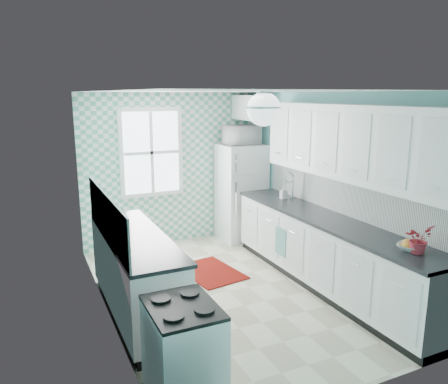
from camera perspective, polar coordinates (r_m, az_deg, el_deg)
name	(u,v)px	position (r m, az deg, el deg)	size (l,w,h in m)	color
floor	(229,292)	(5.74, 0.62, -12.93)	(3.00, 4.40, 0.02)	beige
ceiling	(229,90)	(5.17, 0.69, 13.12)	(3.00, 4.40, 0.02)	white
wall_back	(172,169)	(7.33, -6.86, 3.01)	(3.00, 0.02, 2.50)	#6ABDBA
wall_front	(353,256)	(3.54, 16.49, -8.02)	(3.00, 0.02, 2.50)	#6ABDBA
wall_left	(103,210)	(4.87, -15.57, -2.29)	(0.02, 4.40, 2.50)	#6ABDBA
wall_right	(329,186)	(6.11, 13.53, 0.81)	(0.02, 4.40, 2.50)	#6ABDBA
accent_wall	(172,169)	(7.31, -6.81, 2.99)	(3.00, 0.01, 2.50)	#5EB091
window	(151,153)	(7.14, -9.47, 5.11)	(1.04, 0.05, 1.44)	white
backsplash_right	(347,196)	(5.81, 15.77, -0.49)	(0.02, 3.60, 0.51)	white
backsplash_left	(106,216)	(4.82, -15.13, -3.11)	(0.02, 2.15, 0.51)	white
upper_cabinets_right	(352,143)	(5.44, 16.35, 6.16)	(0.33, 3.20, 0.90)	white
upper_cabinet_fridge	(252,108)	(7.40, 3.66, 10.95)	(0.40, 0.74, 0.40)	white
ceiling_light	(264,109)	(4.47, 5.21, 10.75)	(0.34, 0.34, 0.35)	silver
base_cabinets_right	(326,254)	(5.84, 13.16, -7.90)	(0.60, 3.60, 0.90)	white
countertop_right	(327,219)	(5.69, 13.28, -3.49)	(0.63, 3.60, 0.04)	black
base_cabinets_left	(136,277)	(5.12, -11.41, -10.82)	(0.60, 2.15, 0.90)	white
countertop_left	(136,237)	(4.96, -11.48, -5.80)	(0.63, 2.15, 0.04)	black
fridge	(241,192)	(7.48, 2.26, -0.04)	(0.72, 0.71, 1.65)	white
stove	(183,351)	(3.79, -5.34, -19.94)	(0.54, 0.68, 0.81)	silver
sink	(284,200)	(6.50, 7.80, -1.10)	(0.45, 0.37, 0.53)	silver
rug	(210,272)	(6.29, -1.78, -10.38)	(0.68, 0.98, 0.02)	maroon
dish_towel	(281,242)	(6.11, 7.43, -6.44)	(0.02, 0.26, 0.39)	#53AEAA
fruit_bowl	(411,247)	(4.78, 23.21, -6.66)	(0.25, 0.25, 0.06)	white
potted_plant	(419,239)	(4.69, 24.07, -5.62)	(0.26, 0.23, 0.29)	#A82014
soap_bottle	(283,192)	(6.57, 7.78, -0.05)	(0.09, 0.09, 0.19)	#A4C1D2
microwave	(242,135)	(7.33, 2.33, 7.46)	(0.58, 0.39, 0.32)	white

